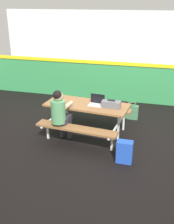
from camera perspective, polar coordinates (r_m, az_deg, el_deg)
The scene contains 8 objects.
ground_plane at distance 6.24m, azimuth 1.72°, elevation -4.93°, with size 10.00×10.00×0.02m, color black.
accent_backdrop at distance 8.09m, azimuth 5.99°, elevation 10.92°, with size 8.00×0.14×2.60m.
picnic_table_main at distance 6.04m, azimuth 0.00°, elevation 0.21°, with size 1.89×1.71×0.74m.
student_nearer at distance 5.66m, azimuth -5.69°, elevation -0.04°, with size 0.39×0.54×1.21m.
laptop_silver at distance 5.93m, azimuth 2.04°, elevation 1.96°, with size 0.34×0.25×0.22m.
toolbox_grey at distance 5.79m, azimuth 5.11°, elevation 1.64°, with size 0.40×0.18×0.18m.
backpack_dark at distance 5.22m, azimuth 7.90°, elevation -8.30°, with size 0.30×0.22×0.44m.
tote_bag_bright at distance 7.08m, azimuth 9.34°, elevation 0.05°, with size 0.34×0.21×0.43m.
Camera 1 is at (1.27, -5.38, 2.89)m, focal length 43.48 mm.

